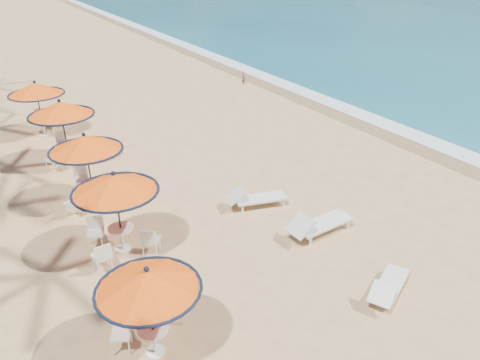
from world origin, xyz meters
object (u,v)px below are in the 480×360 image
(station_0, at_px, (148,287))
(station_4, at_px, (38,95))
(station_1, at_px, (115,194))
(station_3, at_px, (61,117))
(station_2, at_px, (86,152))
(lounger_near, at_px, (389,286))
(lounger_far, at_px, (255,198))
(lounger_mid, at_px, (318,224))

(station_0, xyz_separation_m, station_4, (0.41, 14.51, 0.12))
(station_1, distance_m, station_3, 6.90)
(station_2, distance_m, lounger_near, 9.84)
(lounger_far, bearing_deg, station_1, -163.07)
(station_0, bearing_deg, lounger_near, -12.92)
(station_4, bearing_deg, station_0, -91.63)
(station_0, relative_size, station_1, 0.91)
(lounger_near, relative_size, lounger_far, 0.87)
(station_0, relative_size, lounger_near, 1.23)
(station_1, height_order, lounger_near, station_1)
(station_3, bearing_deg, station_2, -90.01)
(station_4, xyz_separation_m, lounger_mid, (5.37, -12.79, -1.46))
(station_2, relative_size, lounger_near, 1.36)
(lounger_mid, bearing_deg, lounger_far, 102.45)
(station_3, distance_m, lounger_far, 8.20)
(station_0, xyz_separation_m, lounger_far, (5.08, 4.08, -1.36))
(station_4, relative_size, lounger_far, 1.20)
(station_1, bearing_deg, station_0, -98.15)
(station_2, relative_size, station_4, 0.98)
(station_3, height_order, lounger_near, station_3)
(station_3, height_order, station_4, station_3)
(station_2, height_order, station_3, station_3)
(station_4, distance_m, lounger_near, 16.67)
(station_0, distance_m, lounger_near, 5.85)
(station_1, height_order, station_2, station_2)
(station_0, relative_size, station_3, 0.86)
(station_3, xyz_separation_m, station_4, (-0.21, 3.73, -0.06))
(station_2, xyz_separation_m, station_4, (-0.21, 7.39, 0.03))
(station_4, xyz_separation_m, lounger_far, (4.66, -10.44, -1.49))
(station_1, bearing_deg, lounger_near, -46.02)
(lounger_near, height_order, lounger_mid, lounger_mid)
(station_2, relative_size, lounger_far, 1.18)
(station_2, xyz_separation_m, lounger_near, (4.91, -8.40, -1.50))
(station_0, xyz_separation_m, station_1, (0.56, 3.89, 0.09))
(lounger_far, bearing_deg, station_4, 128.66)
(station_0, height_order, lounger_near, station_0)
(station_1, relative_size, lounger_mid, 1.11)
(lounger_far, bearing_deg, station_2, 160.16)
(station_1, xyz_separation_m, station_2, (0.07, 3.23, 0.01))
(station_1, xyz_separation_m, station_4, (-0.14, 10.62, 0.04))
(station_4, distance_m, lounger_mid, 13.95)
(station_3, xyz_separation_m, lounger_mid, (5.16, -9.06, -1.52))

